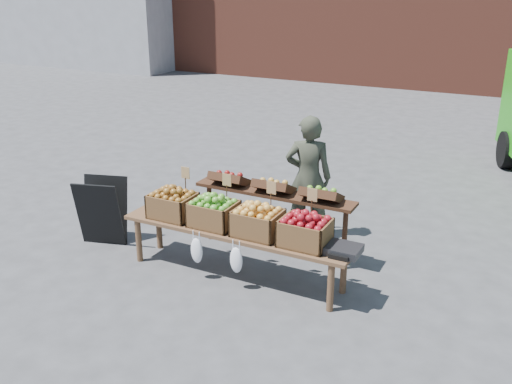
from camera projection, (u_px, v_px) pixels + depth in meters
The scene contains 10 objects.
ground at pixel (254, 306), 5.88m from camera, with size 80.00×80.00×0.00m, color #454547.
vendor at pixel (308, 178), 7.20m from camera, with size 0.59×0.39×1.61m, color #34382A.
chalkboard_sign at pixel (102, 211), 7.14m from camera, with size 0.57×0.31×0.87m, color black, non-canonical shape.
back_table at pixel (273, 214), 6.84m from camera, with size 2.10×0.44×1.04m, color #392013, non-canonical shape.
display_bench at pixel (236, 253), 6.38m from camera, with size 2.70×0.56×0.57m, color brown, non-canonical shape.
crate_golden_apples at pixel (173, 205), 6.58m from camera, with size 0.50×0.40×0.28m, color #A16C2C, non-canonical shape.
crate_russet_pears at pixel (214, 214), 6.34m from camera, with size 0.50×0.40×0.28m, color #3B9023, non-canonical shape.
crate_red_apples at pixel (258, 223), 6.11m from camera, with size 0.50×0.40×0.28m, color gold, non-canonical shape.
crate_green_apples at pixel (305, 233), 5.87m from camera, with size 0.50×0.40×0.28m, color maroon, non-canonical shape.
weighing_scale at pixel (344, 250), 5.73m from camera, with size 0.34×0.30×0.08m, color black.
Camera 1 is at (2.35, -4.52, 3.16)m, focal length 40.00 mm.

